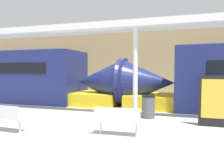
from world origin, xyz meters
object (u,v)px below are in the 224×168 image
object	(u,v)px
poster_board	(217,101)
support_column_near	(135,73)
trash_bin	(148,107)
bench_far	(2,115)
bench_near	(117,119)

from	to	relation	value
poster_board	support_column_near	distance (m)	3.22
trash_bin	poster_board	bearing A→B (deg)	-16.59
bench_far	trash_bin	bearing A→B (deg)	41.67
bench_near	trash_bin	xyz separation A→B (m)	(0.55, 2.70, -0.04)
bench_near	bench_far	bearing A→B (deg)	-172.55
bench_far	poster_board	xyz separation A→B (m)	(6.67, 2.64, 0.38)
trash_bin	support_column_near	world-z (taller)	support_column_near
bench_near	support_column_near	bearing A→B (deg)	87.08
bench_far	trash_bin	xyz separation A→B (m)	(4.23, 3.37, -0.04)
bench_near	bench_far	distance (m)	3.73
support_column_near	bench_near	bearing A→B (deg)	-90.15
bench_far	bench_near	bearing A→B (deg)	13.35
bench_far	support_column_near	distance (m)	5.14
bench_near	trash_bin	size ratio (longest dim) A/B	1.50
trash_bin	poster_board	world-z (taller)	poster_board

